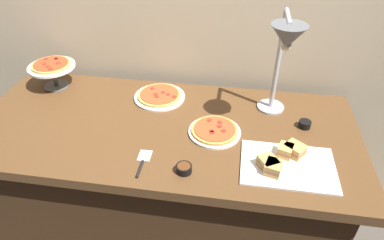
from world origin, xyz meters
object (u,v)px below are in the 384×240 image
(pizza_plate_center, at_px, (215,131))
(serving_spatula, at_px, (143,162))
(sandwich_platter, at_px, (284,162))
(sauce_cup_near, at_px, (184,168))
(heat_lamp, at_px, (285,46))
(pizza_plate_raised_stand, at_px, (52,68))
(sauce_cup_far, at_px, (305,124))
(pizza_plate_front, at_px, (160,96))

(pizza_plate_center, relative_size, serving_spatula, 1.47)
(sandwich_platter, bearing_deg, sauce_cup_near, -165.88)
(sandwich_platter, relative_size, serving_spatula, 2.31)
(heat_lamp, xyz_separation_m, sandwich_platter, (0.04, -0.28, -0.40))
(pizza_plate_raised_stand, bearing_deg, sauce_cup_far, -7.29)
(pizza_plate_raised_stand, xyz_separation_m, sauce_cup_near, (0.86, -0.57, -0.10))
(pizza_plate_front, bearing_deg, sauce_cup_near, -66.64)
(pizza_plate_raised_stand, distance_m, sauce_cup_near, 1.04)
(serving_spatula, bearing_deg, pizza_plate_raised_stand, 140.97)
(pizza_plate_raised_stand, relative_size, serving_spatula, 1.52)
(pizza_plate_center, bearing_deg, heat_lamp, 22.02)
(pizza_plate_front, height_order, pizza_plate_center, same)
(pizza_plate_raised_stand, xyz_separation_m, sauce_cup_far, (1.39, -0.18, -0.10))
(heat_lamp, distance_m, serving_spatula, 0.78)
(heat_lamp, distance_m, sauce_cup_far, 0.43)
(heat_lamp, bearing_deg, pizza_plate_center, -157.98)
(pizza_plate_center, height_order, sauce_cup_far, sauce_cup_far)
(heat_lamp, bearing_deg, sauce_cup_far, 2.12)
(heat_lamp, xyz_separation_m, serving_spatula, (-0.56, -0.36, -0.41))
(pizza_plate_front, xyz_separation_m, sauce_cup_near, (0.23, -0.54, 0.01))
(sauce_cup_near, xyz_separation_m, serving_spatula, (-0.19, 0.03, -0.02))
(pizza_plate_front, distance_m, sandwich_platter, 0.78)
(pizza_plate_center, relative_size, sandwich_platter, 0.64)
(sauce_cup_far, height_order, serving_spatula, sauce_cup_far)
(pizza_plate_center, distance_m, sauce_cup_near, 0.30)
(sauce_cup_far, xyz_separation_m, serving_spatula, (-0.72, -0.37, -0.02))
(serving_spatula, bearing_deg, pizza_plate_front, 95.28)
(heat_lamp, height_order, sandwich_platter, heat_lamp)
(pizza_plate_raised_stand, bearing_deg, pizza_plate_front, -2.69)
(sauce_cup_near, bearing_deg, pizza_plate_raised_stand, 146.35)
(pizza_plate_raised_stand, bearing_deg, serving_spatula, -39.03)
(pizza_plate_center, xyz_separation_m, serving_spatula, (-0.29, -0.25, -0.01))
(sandwich_platter, relative_size, sauce_cup_near, 5.94)
(heat_lamp, xyz_separation_m, sauce_cup_near, (-0.37, -0.39, -0.40))
(sandwich_platter, xyz_separation_m, sauce_cup_far, (0.11, 0.29, -0.00))
(pizza_plate_front, relative_size, sauce_cup_near, 4.21)
(heat_lamp, bearing_deg, sauce_cup_near, -133.66)
(heat_lamp, height_order, serving_spatula, heat_lamp)
(sauce_cup_near, relative_size, sauce_cup_far, 1.12)
(pizza_plate_raised_stand, height_order, sauce_cup_near, pizza_plate_raised_stand)
(heat_lamp, relative_size, serving_spatula, 3.12)
(pizza_plate_raised_stand, bearing_deg, pizza_plate_center, -17.01)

